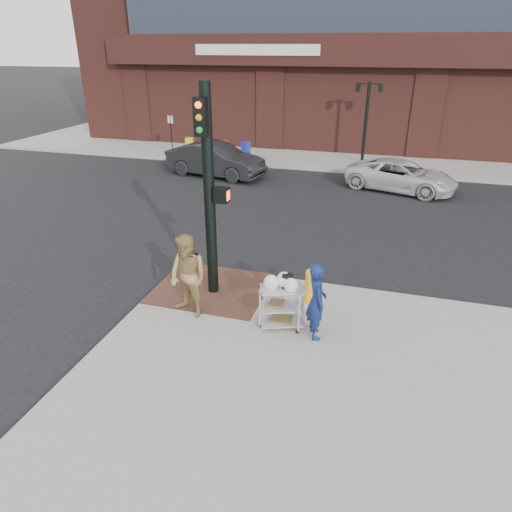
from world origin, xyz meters
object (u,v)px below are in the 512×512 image
(woman_blue, at_px, (316,301))
(fire_hydrant, at_px, (309,285))
(sedan_dark, at_px, (215,160))
(lamp_post, at_px, (366,114))
(pedestrian_tan, at_px, (188,276))
(traffic_signal_pole, at_px, (210,189))
(utility_cart, at_px, (282,303))
(minivan_white, at_px, (401,176))

(woman_blue, relative_size, fire_hydrant, 1.93)
(woman_blue, height_order, sedan_dark, woman_blue)
(lamp_post, height_order, pedestrian_tan, lamp_post)
(traffic_signal_pole, distance_m, fire_hydrant, 3.27)
(pedestrian_tan, bearing_deg, utility_cart, 24.69)
(lamp_post, height_order, minivan_white, lamp_post)
(lamp_post, relative_size, traffic_signal_pole, 0.80)
(sedan_dark, bearing_deg, traffic_signal_pole, -148.00)
(fire_hydrant, bearing_deg, pedestrian_tan, -152.53)
(pedestrian_tan, bearing_deg, traffic_signal_pole, 104.74)
(sedan_dark, relative_size, minivan_white, 1.03)
(lamp_post, bearing_deg, sedan_dark, -147.16)
(lamp_post, xyz_separation_m, minivan_white, (1.96, -4.23, -1.97))
(sedan_dark, distance_m, fire_hydrant, 12.60)
(pedestrian_tan, height_order, fire_hydrant, pedestrian_tan)
(traffic_signal_pole, relative_size, woman_blue, 2.94)
(pedestrian_tan, height_order, sedan_dark, pedestrian_tan)
(traffic_signal_pole, xyz_separation_m, pedestrian_tan, (-0.14, -1.14, -1.71))
(sedan_dark, bearing_deg, utility_cart, -141.59)
(sedan_dark, height_order, minivan_white, sedan_dark)
(traffic_signal_pole, height_order, fire_hydrant, traffic_signal_pole)
(woman_blue, distance_m, fire_hydrant, 1.47)
(pedestrian_tan, xyz_separation_m, minivan_white, (4.58, 12.13, -0.47))
(traffic_signal_pole, distance_m, utility_cart, 3.08)
(pedestrian_tan, xyz_separation_m, utility_cart, (2.14, 0.11, -0.39))
(minivan_white, distance_m, fire_hydrant, 11.01)
(traffic_signal_pole, xyz_separation_m, utility_cart, (2.00, -1.03, -2.10))
(traffic_signal_pole, xyz_separation_m, fire_hydrant, (2.39, 0.18, -2.23))
(lamp_post, distance_m, woman_blue, 16.49)
(sedan_dark, bearing_deg, pedestrian_tan, -150.41)
(minivan_white, relative_size, fire_hydrant, 5.32)
(woman_blue, height_order, utility_cart, woman_blue)
(lamp_post, relative_size, utility_cart, 3.13)
(traffic_signal_pole, distance_m, sedan_dark, 11.89)
(woman_blue, height_order, minivan_white, woman_blue)
(woman_blue, bearing_deg, traffic_signal_pole, 45.71)
(lamp_post, relative_size, woman_blue, 2.35)
(lamp_post, height_order, traffic_signal_pole, traffic_signal_pole)
(minivan_white, xyz_separation_m, fire_hydrant, (-2.05, -10.82, -0.05))
(woman_blue, relative_size, minivan_white, 0.36)
(traffic_signal_pole, relative_size, minivan_white, 1.07)
(woman_blue, xyz_separation_m, minivan_white, (1.68, 12.18, -0.35))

